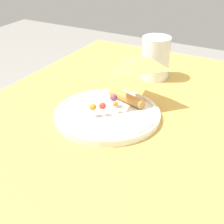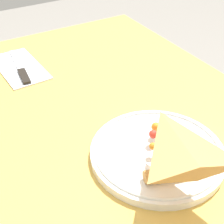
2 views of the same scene
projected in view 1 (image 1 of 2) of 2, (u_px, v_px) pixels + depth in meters
dining_table at (101, 171)px, 0.84m from camera, size 1.20×0.72×0.76m
plate_pizza at (108, 112)px, 0.84m from camera, size 0.26×0.26×0.05m
milk_glass at (156, 60)px, 1.04m from camera, size 0.09×0.09×0.13m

